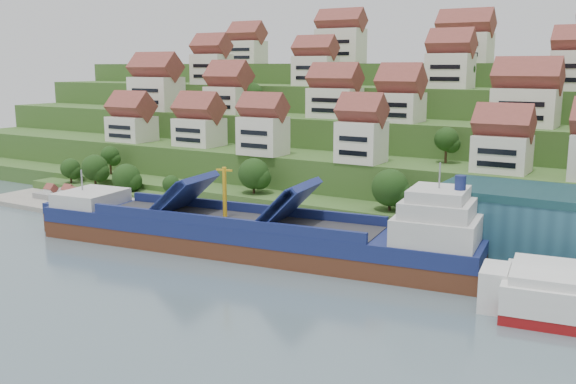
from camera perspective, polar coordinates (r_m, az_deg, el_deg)
The scene contains 9 objects.
ground at distance 102.73m, azimuth -1.30°, elevation -6.00°, with size 300.00×300.00×0.00m, color slate.
quay at distance 106.99m, azimuth 12.22°, elevation -4.95°, with size 180.00×14.00×2.20m, color gray.
pebble_beach at distance 149.01m, azimuth -17.75°, elevation -0.93°, with size 45.00×20.00×1.00m, color gray.
hillside at distance 194.43m, azimuth 15.56°, elevation 4.93°, with size 260.00×128.00×31.00m.
hillside_village at distance 152.17m, azimuth 11.84°, elevation 8.71°, with size 157.76×62.69×29.81m.
hillside_trees at distance 140.85m, azimuth 4.02°, elevation 5.13°, with size 139.71×62.87×31.25m.
flagpole at distance 101.60m, azimuth 10.41°, elevation -2.36°, with size 1.28×0.16×8.00m.
beach_huts at distance 149.42m, azimuth -18.65°, elevation -0.33°, with size 14.40×3.70×2.20m.
cargo_ship at distance 104.60m, azimuth -2.72°, elevation -3.87°, with size 76.49×21.44×16.74m.
Camera 1 is at (53.43, -82.36, 30.24)m, focal length 40.00 mm.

